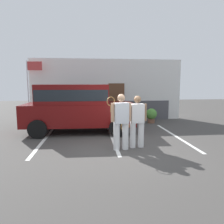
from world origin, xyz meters
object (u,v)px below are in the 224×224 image
object	(u,v)px
tennis_player_woman	(137,121)
potted_plant_by_porch	(151,115)
flag_pole	(31,80)
tennis_player_man	(121,121)
parked_suv	(77,106)

from	to	relation	value
tennis_player_woman	potted_plant_by_porch	world-z (taller)	tennis_player_woman
potted_plant_by_porch	flag_pole	bearing A→B (deg)	173.61
tennis_player_woman	potted_plant_by_porch	distance (m)	4.52
tennis_player_man	potted_plant_by_porch	distance (m)	4.93
potted_plant_by_porch	parked_suv	bearing A→B (deg)	-155.41
potted_plant_by_porch	tennis_player_man	bearing A→B (deg)	-117.65
parked_suv	tennis_player_man	distance (m)	3.02
tennis_player_man	flag_pole	distance (m)	6.59
parked_suv	tennis_player_woman	size ratio (longest dim) A/B	2.73
tennis_player_man	potted_plant_by_porch	xyz separation A→B (m)	(2.27, 4.34, -0.49)
tennis_player_man	tennis_player_woman	size ratio (longest dim) A/B	1.04
potted_plant_by_porch	tennis_player_woman	bearing A→B (deg)	-112.50
parked_suv	tennis_player_man	size ratio (longest dim) A/B	2.62
parked_suv	potted_plant_by_porch	size ratio (longest dim) A/B	5.98
flag_pole	parked_suv	bearing A→B (deg)	-44.12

